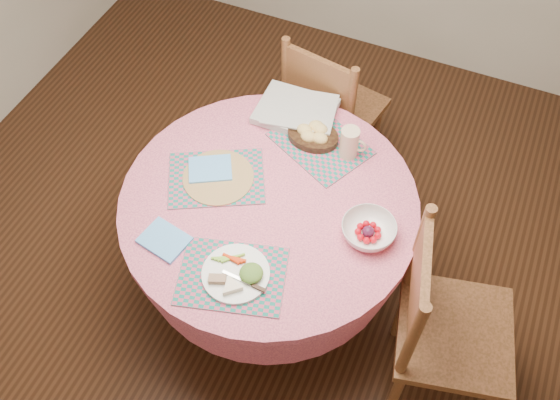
{
  "coord_description": "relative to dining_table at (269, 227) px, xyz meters",
  "views": [
    {
      "loc": [
        0.65,
        -1.37,
        2.81
      ],
      "look_at": [
        0.05,
        0.0,
        0.78
      ],
      "focal_mm": 40.0,
      "sensor_mm": 36.0,
      "label": 1
    }
  ],
  "objects": [
    {
      "name": "latte_mug",
      "position": [
        0.22,
        0.36,
        0.27
      ],
      "size": [
        0.12,
        0.08,
        0.15
      ],
      "color": "beige",
      "rests_on": "placemat_back"
    },
    {
      "name": "dining_table",
      "position": [
        0.0,
        0.0,
        0.0
      ],
      "size": [
        1.24,
        1.24,
        0.75
      ],
      "color": "pink",
      "rests_on": "ground"
    },
    {
      "name": "fruit_bowl",
      "position": [
        0.43,
        -0.0,
        0.23
      ],
      "size": [
        0.26,
        0.26,
        0.07
      ],
      "rotation": [
        0.0,
        0.0,
        0.25
      ],
      "color": "white",
      "rests_on": "dining_table"
    },
    {
      "name": "room_envelope",
      "position": [
        0.0,
        0.0,
        1.16
      ],
      "size": [
        4.01,
        4.01,
        2.71
      ],
      "color": "silver",
      "rests_on": "ground"
    },
    {
      "name": "chair_right",
      "position": [
        0.81,
        -0.14,
        -0.02
      ],
      "size": [
        0.55,
        0.56,
        1.03
      ],
      "rotation": [
        0.0,
        0.0,
        1.79
      ],
      "color": "brown",
      "rests_on": "ground"
    },
    {
      "name": "newspaper_stack",
      "position": [
        -0.08,
        0.49,
        0.22
      ],
      "size": [
        0.37,
        0.3,
        0.04
      ],
      "rotation": [
        0.0,
        0.0,
        0.03
      ],
      "color": "silver",
      "rests_on": "dining_table"
    },
    {
      "name": "placemat_front",
      "position": [
        0.02,
        -0.38,
        0.2
      ],
      "size": [
        0.47,
        0.4,
        0.01
      ],
      "primitive_type": "cube",
      "rotation": [
        0.0,
        0.0,
        0.28
      ],
      "color": "#15796B",
      "rests_on": "dining_table"
    },
    {
      "name": "dinner_plate",
      "position": [
        0.04,
        -0.38,
        0.22
      ],
      "size": [
        0.26,
        0.26,
        0.05
      ],
      "rotation": [
        0.0,
        0.0,
        0.38
      ],
      "color": "white",
      "rests_on": "placemat_front"
    },
    {
      "name": "napkin_near",
      "position": [
        -0.29,
        -0.34,
        0.2
      ],
      "size": [
        0.2,
        0.17,
        0.01
      ],
      "primitive_type": "cube",
      "rotation": [
        0.0,
        0.0,
        -0.19
      ],
      "color": "#63B0FF",
      "rests_on": "dining_table"
    },
    {
      "name": "napkin_far",
      "position": [
        -0.29,
        0.04,
        0.21
      ],
      "size": [
        0.23,
        0.21,
        0.01
      ],
      "primitive_type": "cube",
      "rotation": [
        0.0,
        0.0,
        0.51
      ],
      "color": "#63B0FF",
      "rests_on": "placemat_left"
    },
    {
      "name": "wicker_trivet",
      "position": [
        -0.24,
        0.02,
        0.2
      ],
      "size": [
        0.3,
        0.3,
        0.01
      ],
      "primitive_type": "cylinder",
      "color": "#A78948",
      "rests_on": "dining_table"
    },
    {
      "name": "bread_bowl",
      "position": [
        0.04,
        0.38,
        0.23
      ],
      "size": [
        0.23,
        0.23,
        0.08
      ],
      "color": "black",
      "rests_on": "placemat_back"
    },
    {
      "name": "placemat_back",
      "position": [
        0.08,
        0.37,
        0.2
      ],
      "size": [
        0.49,
        0.45,
        0.01
      ],
      "primitive_type": "cube",
      "rotation": [
        0.0,
        0.0,
        -0.46
      ],
      "color": "#15796B",
      "rests_on": "dining_table"
    },
    {
      "name": "placemat_left",
      "position": [
        -0.25,
        0.02,
        0.2
      ],
      "size": [
        0.49,
        0.45,
        0.01
      ],
      "primitive_type": "cube",
      "rotation": [
        0.0,
        0.0,
        0.48
      ],
      "color": "#15796B",
      "rests_on": "dining_table"
    },
    {
      "name": "chair_back",
      "position": [
        -0.03,
        0.82,
        -0.05
      ],
      "size": [
        0.52,
        0.5,
        0.96
      ],
      "rotation": [
        0.0,
        0.0,
        2.96
      ],
      "color": "brown",
      "rests_on": "ground"
    },
    {
      "name": "ground",
      "position": [
        0.0,
        0.0,
        -0.56
      ],
      "size": [
        4.0,
        4.0,
        0.0
      ],
      "primitive_type": "plane",
      "color": "#331C0F",
      "rests_on": "ground"
    }
  ]
}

